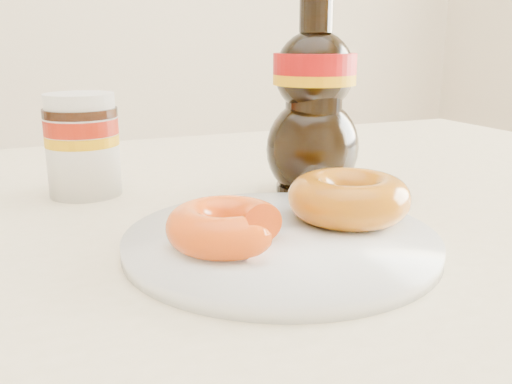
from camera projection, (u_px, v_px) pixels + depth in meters
name	position (u px, v px, depth m)	size (l,w,h in m)	color
dining_table	(178.00, 304.00, 0.55)	(1.40, 0.90, 0.75)	#FAE6BE
plate	(281.00, 241.00, 0.46)	(0.25, 0.25, 0.01)	white
donut_bitten	(225.00, 226.00, 0.43)	(0.09, 0.09, 0.03)	#E4470C
donut_whole	(349.00, 198.00, 0.49)	(0.11, 0.11, 0.04)	#AF510B
nutella_jar	(82.00, 141.00, 0.60)	(0.08, 0.08, 0.11)	white
syrup_bottle	(314.00, 100.00, 0.61)	(0.10, 0.09, 0.20)	black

